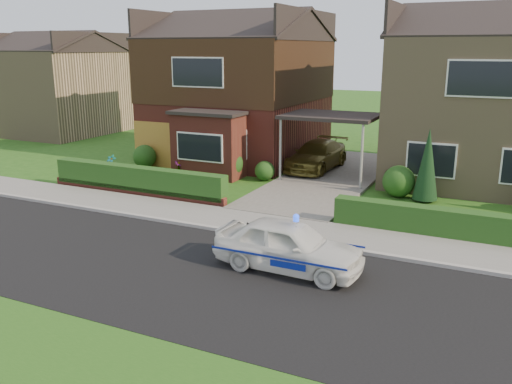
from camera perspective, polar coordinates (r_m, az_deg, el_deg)
The scene contains 24 objects.
ground at distance 13.74m, azimuth -6.66°, elevation -8.47°, with size 120.00×120.00×0.00m, color #245316.
road at distance 13.74m, azimuth -6.66°, elevation -8.47°, with size 60.00×6.00×0.02m, color black.
kerb at distance 16.20m, azimuth -0.96°, elevation -4.44°, with size 60.00×0.16×0.12m, color #9E9993.
sidewalk at distance 17.10m, azimuth 0.60°, elevation -3.41°, with size 60.00×2.00×0.10m, color slate.
grass_verge at distance 10.37m, azimuth -22.15°, elevation -17.93°, with size 60.00×4.00×0.01m, color #245316.
driveway at distance 23.31m, azimuth 7.73°, elevation 1.48°, with size 3.80×12.00×0.12m, color #666059.
house_left at distance 27.62m, azimuth -1.79°, elevation 11.58°, with size 7.50×9.53×7.25m.
house_right at distance 24.72m, azimuth 23.35°, elevation 9.64°, with size 7.50×8.06×7.25m.
carport_link at distance 22.81m, azimuth 7.93°, elevation 7.81°, with size 3.80×3.00×2.77m.
garage_door at distance 25.88m, azimuth -10.64°, elevation 4.95°, with size 2.20×0.10×2.10m, color brown.
dwarf_wall at distance 20.98m, azimuth -12.52°, elevation 0.08°, with size 7.70×0.25×0.36m, color maroon.
hedge_left at distance 21.14m, azimuth -12.24°, elevation -0.29°, with size 7.50×0.55×0.90m, color #133E16.
hedge_right at distance 16.92m, azimuth 20.69°, elevation -4.81°, with size 7.50×0.55×0.80m, color #133E16.
shrub_left_far at distance 25.76m, azimuth -11.64°, elevation 3.69°, with size 1.08×1.08×1.08m, color #133E16.
shrub_left_mid at distance 23.17m, azimuth -2.99°, elevation 3.04°, with size 1.32×1.32×1.32m, color #133E16.
shrub_left_near at distance 22.79m, azimuth 0.92°, elevation 2.24°, with size 0.84×0.84×0.84m, color #133E16.
shrub_right_near at distance 20.93m, azimuth 14.79°, elevation 1.09°, with size 1.20×1.20×1.20m, color #133E16.
conifer_a at distance 20.43m, azimuth 17.56°, elevation 2.57°, with size 0.90×0.90×2.60m, color black.
neighbour_left at distance 37.89m, azimuth -20.04°, elevation 9.79°, with size 6.50×7.00×5.20m, color #937B5A.
police_car at distance 13.61m, azimuth 3.45°, elevation -5.69°, with size 3.49×3.84×1.46m.
driveway_car at distance 24.56m, azimuth 6.41°, elevation 3.85°, with size 1.75×4.30×1.25m, color brown.
potted_plant_a at distance 24.77m, azimuth -14.93°, elevation 2.79°, with size 0.45×0.31×0.86m, color gray.
potted_plant_b at distance 23.70m, azimuth -16.57°, elevation 2.07°, with size 0.45×0.36×0.81m, color gray.
potted_plant_c at distance 23.64m, azimuth -8.18°, elevation 2.37°, with size 0.39×0.39×0.69m, color gray.
Camera 1 is at (6.79, -10.64, 5.45)m, focal length 38.00 mm.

